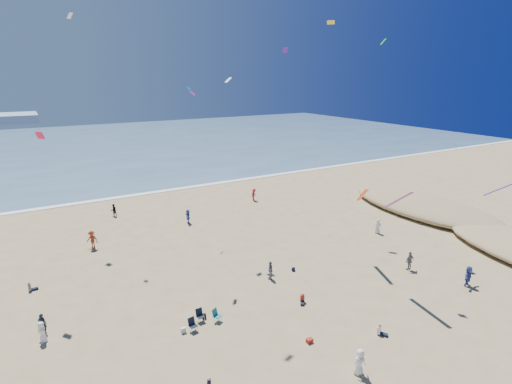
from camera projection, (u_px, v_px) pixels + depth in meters
ocean at (76, 148)px, 101.24m from camera, size 220.00×100.00×0.06m
surf_line at (120, 197)px, 59.84m from camera, size 220.00×1.20×0.08m
standing_flyers at (254, 248)px, 40.09m from camera, size 35.54×45.91×1.95m
seated_group at (239, 330)px, 27.94m from camera, size 21.96×22.33×0.84m
chair_cluster at (204, 319)px, 29.14m from camera, size 2.75×1.47×1.00m
white_tote at (183, 330)px, 28.32m from camera, size 0.35×0.20×0.40m
black_backpack at (204, 316)px, 29.98m from camera, size 0.30×0.22×0.38m
cooler at (310, 341)px, 27.29m from camera, size 0.45×0.30×0.30m
navy_bag at (293, 269)px, 37.30m from camera, size 0.28×0.18×0.34m
kites_aloft at (297, 115)px, 33.42m from camera, size 38.44×40.31×26.56m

